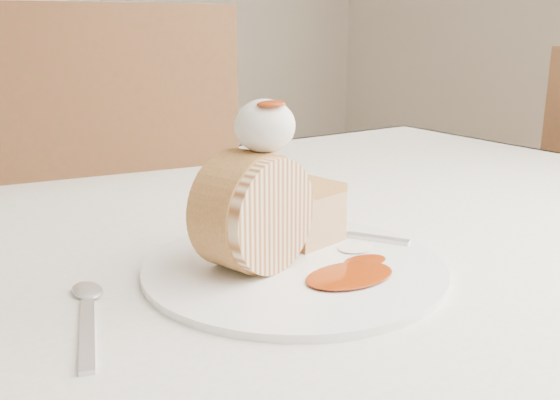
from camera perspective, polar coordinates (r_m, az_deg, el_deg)
table at (r=0.79m, az=-2.19°, el=-8.27°), size 1.40×0.90×0.75m
chair_far at (r=1.21m, az=-16.79°, el=-4.41°), size 0.54×0.54×1.01m
plate at (r=0.61m, az=1.32°, el=-6.13°), size 0.34×0.34×0.01m
roulade_slice at (r=0.58m, az=-2.42°, el=-1.10°), size 0.12×0.09×0.11m
cake_chunk at (r=0.66m, az=2.36°, el=-1.50°), size 0.08×0.07×0.05m
whipped_cream at (r=0.57m, az=-1.39°, el=6.77°), size 0.06×0.06×0.05m
caramel_drizzle at (r=0.56m, az=-0.77°, el=9.42°), size 0.03×0.02×0.01m
caramel_pool at (r=0.57m, az=6.37°, el=-6.84°), size 0.10×0.08×0.00m
fork at (r=0.68m, az=6.68°, el=-3.19°), size 0.11×0.16×0.00m
spoon at (r=0.51m, az=-17.20°, el=-11.52°), size 0.07×0.15×0.00m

